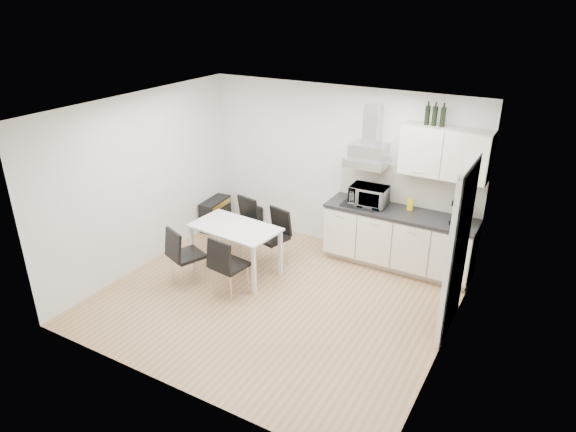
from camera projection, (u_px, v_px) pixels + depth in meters
name	position (u px, v px, depth m)	size (l,w,h in m)	color
ground	(275.00, 299.00, 7.04)	(4.50, 4.50, 0.00)	tan
wall_back	(339.00, 168.00, 8.11)	(4.50, 0.10, 2.60)	white
wall_front	(166.00, 283.00, 4.93)	(4.50, 0.10, 2.60)	white
wall_left	(142.00, 182.00, 7.54)	(0.10, 4.00, 2.60)	white
wall_right	(453.00, 253.00, 5.50)	(0.10, 4.00, 2.60)	white
ceiling	(272.00, 110.00, 5.99)	(4.50, 4.50, 0.00)	white
doorway	(458.00, 252.00, 6.06)	(0.08, 1.04, 2.10)	white
kitchenette	(404.00, 216.00, 7.55)	(2.22, 0.64, 2.52)	beige
dining_table	(235.00, 232.00, 7.45)	(1.33, 0.84, 0.75)	white
chair_far_left	(240.00, 226.00, 8.16)	(0.44, 0.50, 0.88)	black
chair_far_right	(272.00, 239.00, 7.76)	(0.44, 0.50, 0.88)	black
chair_near_left	(187.00, 256.00, 7.25)	(0.44, 0.50, 0.88)	black
chair_near_right	(230.00, 266.00, 6.99)	(0.44, 0.50, 0.88)	black
guitar_amp	(216.00, 214.00, 9.05)	(0.33, 0.66, 0.53)	black
floor_speaker	(255.00, 216.00, 9.18)	(0.21, 0.18, 0.34)	black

